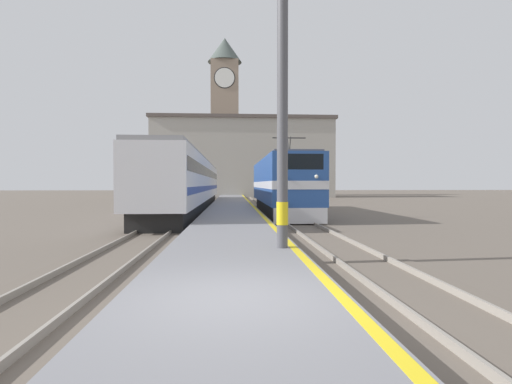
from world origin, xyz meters
TOP-DOWN VIEW (x-y plane):
  - ground_plane at (0.00, 30.00)m, footprint 200.00×200.00m
  - platform at (0.00, 25.00)m, footprint 3.49×140.00m
  - rail_track_near at (3.47, 25.00)m, footprint 2.83×140.00m
  - rail_track_far at (-3.32, 25.00)m, footprint 2.84×140.00m
  - locomotive_train at (3.47, 22.38)m, footprint 2.92×16.73m
  - passenger_train at (-3.32, 27.42)m, footprint 2.92×33.89m
  - catenary_mast at (1.36, 4.46)m, footprint 2.47×0.31m
  - clock_tower at (-1.27, 68.51)m, footprint 6.23×6.23m
  - station_building at (1.77, 59.24)m, footprint 29.06×9.40m

SIDE VIEW (x-z plane):
  - ground_plane at x=0.00m, z-range 0.00..0.00m
  - rail_track_near at x=3.47m, z-range -0.05..0.11m
  - rail_track_far at x=-3.32m, z-range -0.05..0.11m
  - platform at x=0.00m, z-range 0.00..0.45m
  - locomotive_train at x=3.47m, z-range -0.44..4.50m
  - passenger_train at x=-3.32m, z-range 0.15..4.25m
  - catenary_mast at x=1.36m, z-range 0.39..8.70m
  - station_building at x=1.77m, z-range 0.02..12.75m
  - clock_tower at x=-1.27m, z-range 1.00..30.10m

